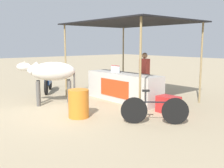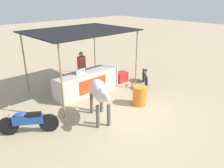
{
  "view_description": "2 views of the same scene",
  "coord_description": "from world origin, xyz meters",
  "px_view_note": "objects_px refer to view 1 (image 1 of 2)",
  "views": [
    {
      "loc": [
        6.56,
        -3.85,
        1.96
      ],
      "look_at": [
        0.39,
        1.37,
        0.71
      ],
      "focal_mm": 42.0,
      "sensor_mm": 36.0,
      "label": 1
    },
    {
      "loc": [
        -5.3,
        -4.94,
        3.97
      ],
      "look_at": [
        0.09,
        0.73,
        0.8
      ],
      "focal_mm": 35.0,
      "sensor_mm": 36.0,
      "label": 2
    }
  ],
  "objects_px": {
    "stall_counter": "(123,87)",
    "water_barrel": "(79,104)",
    "motorcycle_parked": "(48,82)",
    "cow": "(51,73)",
    "bicycle_leaning": "(154,110)",
    "vendor_behind_counter": "(144,75)",
    "cooler_box": "(168,104)"
  },
  "relations": [
    {
      "from": "motorcycle_parked",
      "to": "bicycle_leaning",
      "type": "relative_size",
      "value": 1.27
    },
    {
      "from": "water_barrel",
      "to": "bicycle_leaning",
      "type": "height_order",
      "value": "bicycle_leaning"
    },
    {
      "from": "cooler_box",
      "to": "water_barrel",
      "type": "height_order",
      "value": "water_barrel"
    },
    {
      "from": "bicycle_leaning",
      "to": "vendor_behind_counter",
      "type": "bearing_deg",
      "value": 137.76
    },
    {
      "from": "cooler_box",
      "to": "motorcycle_parked",
      "type": "bearing_deg",
      "value": -168.06
    },
    {
      "from": "vendor_behind_counter",
      "to": "cow",
      "type": "bearing_deg",
      "value": -115.61
    },
    {
      "from": "stall_counter",
      "to": "bicycle_leaning",
      "type": "relative_size",
      "value": 2.48
    },
    {
      "from": "stall_counter",
      "to": "water_barrel",
      "type": "height_order",
      "value": "stall_counter"
    },
    {
      "from": "cow",
      "to": "water_barrel",
      "type": "bearing_deg",
      "value": -5.65
    },
    {
      "from": "vendor_behind_counter",
      "to": "bicycle_leaning",
      "type": "bearing_deg",
      "value": -42.24
    },
    {
      "from": "stall_counter",
      "to": "water_barrel",
      "type": "xyz_separation_m",
      "value": [
        0.77,
        -2.32,
        -0.1
      ]
    },
    {
      "from": "bicycle_leaning",
      "to": "water_barrel",
      "type": "bearing_deg",
      "value": -147.2
    },
    {
      "from": "cooler_box",
      "to": "bicycle_leaning",
      "type": "xyz_separation_m",
      "value": [
        0.44,
        -1.13,
        0.11
      ]
    },
    {
      "from": "stall_counter",
      "to": "cooler_box",
      "type": "xyz_separation_m",
      "value": [
        2.02,
        -0.1,
        -0.24
      ]
    },
    {
      "from": "cooler_box",
      "to": "motorcycle_parked",
      "type": "xyz_separation_m",
      "value": [
        -5.23,
        -1.11,
        0.19
      ]
    },
    {
      "from": "motorcycle_parked",
      "to": "water_barrel",
      "type": "bearing_deg",
      "value": -15.64
    },
    {
      "from": "stall_counter",
      "to": "bicycle_leaning",
      "type": "xyz_separation_m",
      "value": [
        2.47,
        -1.22,
        -0.13
      ]
    },
    {
      "from": "cow",
      "to": "motorcycle_parked",
      "type": "relative_size",
      "value": 1.16
    },
    {
      "from": "water_barrel",
      "to": "motorcycle_parked",
      "type": "relative_size",
      "value": 0.49
    },
    {
      "from": "cow",
      "to": "motorcycle_parked",
      "type": "bearing_deg",
      "value": 156.27
    },
    {
      "from": "cooler_box",
      "to": "cow",
      "type": "height_order",
      "value": "cow"
    },
    {
      "from": "cooler_box",
      "to": "cow",
      "type": "xyz_separation_m",
      "value": [
        -3.12,
        -2.04,
        0.79
      ]
    },
    {
      "from": "motorcycle_parked",
      "to": "cow",
      "type": "bearing_deg",
      "value": -23.73
    },
    {
      "from": "water_barrel",
      "to": "motorcycle_parked",
      "type": "bearing_deg",
      "value": 164.36
    },
    {
      "from": "cooler_box",
      "to": "bicycle_leaning",
      "type": "distance_m",
      "value": 1.22
    },
    {
      "from": "cooler_box",
      "to": "motorcycle_parked",
      "type": "distance_m",
      "value": 5.35
    },
    {
      "from": "motorcycle_parked",
      "to": "bicycle_leaning",
      "type": "xyz_separation_m",
      "value": [
        5.68,
        -0.02,
        -0.08
      ]
    },
    {
      "from": "cow",
      "to": "motorcycle_parked",
      "type": "height_order",
      "value": "cow"
    },
    {
      "from": "cow",
      "to": "stall_counter",
      "type": "bearing_deg",
      "value": 62.85
    },
    {
      "from": "vendor_behind_counter",
      "to": "water_barrel",
      "type": "bearing_deg",
      "value": -81.09
    },
    {
      "from": "stall_counter",
      "to": "motorcycle_parked",
      "type": "relative_size",
      "value": 1.96
    },
    {
      "from": "stall_counter",
      "to": "water_barrel",
      "type": "relative_size",
      "value": 3.97
    }
  ]
}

